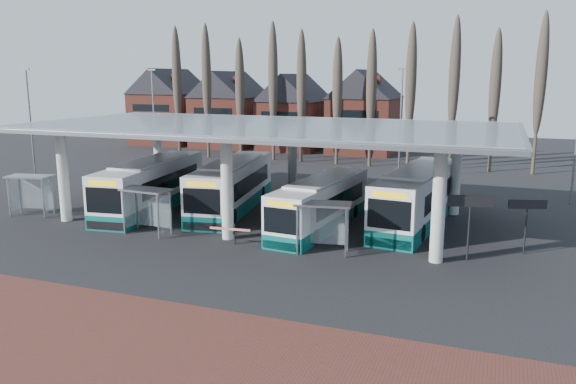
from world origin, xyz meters
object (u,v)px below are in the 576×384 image
at_px(bus_0, 152,186).
at_px(bus_2, 321,204).
at_px(bus_1, 233,186).
at_px(bus_3, 418,197).
at_px(shelter_0, 31,186).
at_px(shelter_1, 148,201).
at_px(shelter_2, 323,216).

distance_m(bus_0, bus_2, 13.03).
xyz_separation_m(bus_1, bus_2, (7.51, -2.60, -0.19)).
bearing_deg(bus_3, bus_0, -166.29).
bearing_deg(bus_3, bus_1, -171.29).
xyz_separation_m(bus_3, shelter_0, (-25.29, -7.15, 0.30)).
height_order(bus_0, shelter_0, bus_0).
height_order(bus_2, shelter_1, bus_2).
bearing_deg(shelter_1, bus_3, 33.86).
relative_size(bus_3, shelter_1, 4.25).
relative_size(bus_1, shelter_1, 4.16).
xyz_separation_m(bus_2, bus_3, (5.57, 3.28, 0.23)).
bearing_deg(shelter_2, bus_3, 54.56).
height_order(bus_1, shelter_0, bus_1).
xyz_separation_m(bus_1, bus_3, (13.07, 0.68, 0.05)).
bearing_deg(bus_0, shelter_0, -153.45).
bearing_deg(shelter_2, bus_1, 130.68).
distance_m(bus_0, bus_3, 18.76).
xyz_separation_m(bus_0, shelter_1, (3.62, -5.76, 0.36)).
distance_m(bus_2, bus_3, 6.46).
bearing_deg(bus_1, shelter_1, -113.06).
xyz_separation_m(bus_2, shelter_0, (-19.72, -3.87, 0.53)).
height_order(bus_1, bus_3, bus_3).
height_order(bus_3, shelter_1, bus_3).
height_order(bus_1, shelter_2, bus_1).
relative_size(bus_1, bus_2, 1.13).
distance_m(bus_0, shelter_2, 15.70).
bearing_deg(shelter_0, shelter_2, -14.40).
bearing_deg(shelter_1, bus_0, 126.77).
bearing_deg(bus_1, bus_3, -6.31).
distance_m(bus_0, bus_1, 5.83).
distance_m(bus_2, shelter_2, 5.22).
distance_m(bus_0, shelter_0, 8.11).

